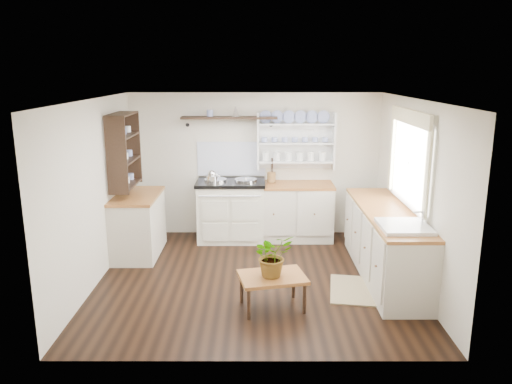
{
  "coord_description": "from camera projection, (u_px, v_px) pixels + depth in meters",
  "views": [
    {
      "loc": [
        0.02,
        -6.04,
        2.64
      ],
      "look_at": [
        0.02,
        0.25,
        1.1
      ],
      "focal_mm": 35.0,
      "sensor_mm": 36.0,
      "label": 1
    }
  ],
  "objects": [
    {
      "name": "left_shelving",
      "position": [
        124.0,
        150.0,
        7.0
      ],
      "size": [
        0.28,
        0.8,
        1.05
      ],
      "primitive_type": "cube",
      "color": "black",
      "rests_on": "wall_left"
    },
    {
      "name": "aga_cooker",
      "position": [
        231.0,
        210.0,
        7.91
      ],
      "size": [
        1.07,
        0.74,
        0.99
      ],
      "color": "silver",
      "rests_on": "floor"
    },
    {
      "name": "belfast_sink",
      "position": [
        404.0,
        236.0,
        5.67
      ],
      "size": [
        0.55,
        0.6,
        0.45
      ],
      "color": "white",
      "rests_on": "right_cabinets"
    },
    {
      "name": "plate_rack",
      "position": [
        296.0,
        140.0,
        7.94
      ],
      "size": [
        1.2,
        0.22,
        0.9
      ],
      "color": "white",
      "rests_on": "wall_back"
    },
    {
      "name": "center_table",
      "position": [
        272.0,
        279.0,
        5.61
      ],
      "size": [
        0.82,
        0.67,
        0.4
      ],
      "rotation": [
        0.0,
        0.0,
        0.22
      ],
      "color": "brown",
      "rests_on": "floor"
    },
    {
      "name": "floor_rug",
      "position": [
        353.0,
        290.0,
        6.14
      ],
      "size": [
        0.67,
        0.92,
        0.02
      ],
      "primitive_type": "cube",
      "rotation": [
        0.0,
        0.0,
        -0.15
      ],
      "color": "#846C4D",
      "rests_on": "floor"
    },
    {
      "name": "left_cabinets",
      "position": [
        138.0,
        224.0,
        7.26
      ],
      "size": [
        0.62,
        1.13,
        0.9
      ],
      "color": "beige",
      "rests_on": "floor"
    },
    {
      "name": "utensil_crock",
      "position": [
        271.0,
        177.0,
        7.89
      ],
      "size": [
        0.14,
        0.14,
        0.16
      ],
      "primitive_type": "cylinder",
      "color": "olive",
      "rests_on": "back_cabinets"
    },
    {
      "name": "wall_right",
      "position": [
        415.0,
        193.0,
        6.22
      ],
      "size": [
        0.02,
        3.8,
        2.3
      ],
      "primitive_type": "cube",
      "color": "beige",
      "rests_on": "ground"
    },
    {
      "name": "ceiling",
      "position": [
        254.0,
        99.0,
        5.95
      ],
      "size": [
        4.0,
        3.8,
        0.01
      ],
      "primitive_type": "cube",
      "color": "white",
      "rests_on": "wall_back"
    },
    {
      "name": "kettle",
      "position": [
        212.0,
        177.0,
        7.66
      ],
      "size": [
        0.17,
        0.17,
        0.21
      ],
      "primitive_type": null,
      "color": "silver",
      "rests_on": "aga_cooker"
    },
    {
      "name": "high_shelf",
      "position": [
        229.0,
        118.0,
        7.77
      ],
      "size": [
        1.5,
        0.29,
        0.16
      ],
      "color": "black",
      "rests_on": "wall_back"
    },
    {
      "name": "potted_plant",
      "position": [
        273.0,
        255.0,
        5.54
      ],
      "size": [
        0.56,
        0.54,
        0.49
      ],
      "primitive_type": "imported",
      "rotation": [
        0.0,
        0.0,
        0.46
      ],
      "color": "#3F7233",
      "rests_on": "center_table"
    },
    {
      "name": "floor",
      "position": [
        255.0,
        278.0,
        6.5
      ],
      "size": [
        4.0,
        3.8,
        0.01
      ],
      "primitive_type": "cube",
      "color": "black",
      "rests_on": "ground"
    },
    {
      "name": "back_cabinets",
      "position": [
        293.0,
        211.0,
        7.94
      ],
      "size": [
        1.27,
        0.63,
        0.9
      ],
      "color": "beige",
      "rests_on": "floor"
    },
    {
      "name": "wall_back",
      "position": [
        255.0,
        165.0,
        8.07
      ],
      "size": [
        4.0,
        0.02,
        2.3
      ],
      "primitive_type": "cube",
      "color": "beige",
      "rests_on": "ground"
    },
    {
      "name": "window",
      "position": [
        409.0,
        158.0,
        6.27
      ],
      "size": [
        0.08,
        1.55,
        1.22
      ],
      "color": "white",
      "rests_on": "wall_right"
    },
    {
      "name": "right_cabinets",
      "position": [
        385.0,
        242.0,
        6.48
      ],
      "size": [
        0.62,
        2.43,
        0.9
      ],
      "color": "beige",
      "rests_on": "floor"
    },
    {
      "name": "wall_left",
      "position": [
        95.0,
        193.0,
        6.22
      ],
      "size": [
        0.02,
        3.8,
        2.3
      ],
      "primitive_type": "cube",
      "color": "beige",
      "rests_on": "ground"
    }
  ]
}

